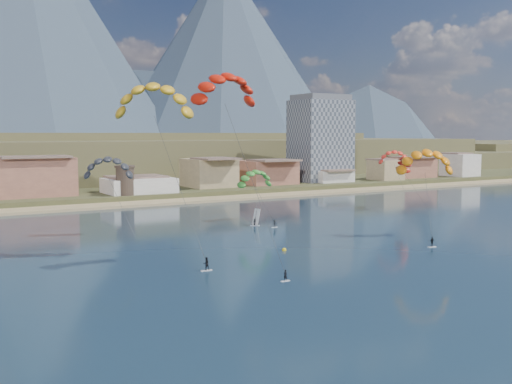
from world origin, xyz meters
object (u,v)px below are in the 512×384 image
kitesurfer_green (255,176)px  kitesurfer_orange (426,158)px  watchtower (125,180)px  buoy (284,250)px  apartment_tower (320,139)px  kitesurfer_yellow (154,96)px  windsurfer (255,220)px  kitesurfer_red (225,85)px

kitesurfer_green → kitesurfer_orange: bearing=-62.9°
watchtower → buoy: size_ratio=11.40×
apartment_tower → kitesurfer_green: 93.67m
apartment_tower → buoy: bearing=-129.5°
kitesurfer_yellow → windsurfer: size_ratio=8.03×
kitesurfer_orange → kitesurfer_green: 38.66m
kitesurfer_red → buoy: bearing=21.7°
windsurfer → buoy: (-9.95, -26.28, -1.04)m
kitesurfer_red → windsurfer: 47.39m
watchtower → kitesurfer_red: bearing=-99.3°
kitesurfer_yellow → windsurfer: bearing=33.3°
kitesurfer_green → windsurfer: 11.68m
apartment_tower → kitesurfer_orange: 110.95m
kitesurfer_orange → kitesurfer_green: size_ratio=1.35×
buoy → kitesurfer_green: bearing=67.2°
watchtower → buoy: watchtower is taller
watchtower → buoy: (-0.61, -83.90, -6.24)m
apartment_tower → kitesurfer_red: bearing=-132.4°
apartment_tower → kitesurfer_green: bearing=-135.7°
watchtower → kitesurfer_yellow: 82.51m
apartment_tower → kitesurfer_red: apartment_tower is taller
kitesurfer_yellow → buoy: (20.26, -6.41, -25.41)m
windsurfer → buoy: bearing=-110.7°
apartment_tower → windsurfer: (-70.65, -71.62, -16.65)m
kitesurfer_yellow → kitesurfer_green: 45.70m
kitesurfer_yellow → buoy: size_ratio=39.09×
apartment_tower → kitesurfer_yellow: bearing=-137.8°
kitesurfer_yellow → buoy: 33.13m
apartment_tower → buoy: size_ratio=42.41×
watchtower → kitesurfer_green: (13.14, -51.15, 3.75)m
kitesurfer_green → buoy: size_ratio=19.00×
kitesurfer_red → windsurfer: (24.03, 31.89, -25.52)m
watchtower → kitesurfer_orange: 91.03m
watchtower → kitesurfer_red: 92.96m
kitesurfer_red → buoy: 30.57m
kitesurfer_yellow → windsurfer: (30.22, 19.87, -24.37)m
kitesurfer_red → kitesurfer_yellow: kitesurfer_red is taller
kitesurfer_green → windsurfer: (-3.79, -6.47, -8.95)m
kitesurfer_red → kitesurfer_orange: 46.93m
apartment_tower → kitesurfer_yellow: size_ratio=1.09×
kitesurfer_red → buoy: (14.07, 5.61, -26.55)m
watchtower → apartment_tower: bearing=9.9°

